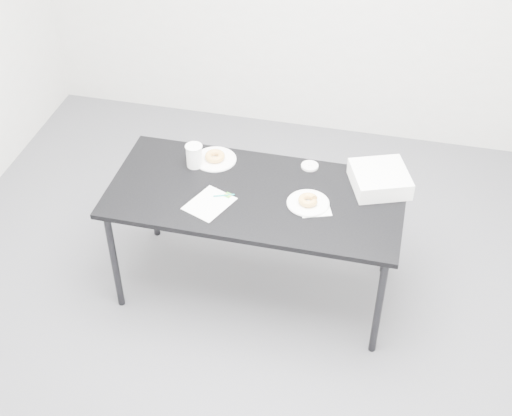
% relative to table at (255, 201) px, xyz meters
% --- Properties ---
extents(floor, '(4.00, 4.00, 0.00)m').
position_rel_table_xyz_m(floor, '(-0.08, -0.17, -0.68)').
color(floor, '#49494E').
rests_on(floor, ground).
extents(table, '(1.62, 0.77, 0.74)m').
position_rel_table_xyz_m(table, '(0.00, 0.00, 0.00)').
color(table, black).
rests_on(table, floor).
extents(scorecard, '(0.28, 0.31, 0.00)m').
position_rel_table_xyz_m(scorecard, '(-0.22, -0.14, 0.06)').
color(scorecard, white).
rests_on(scorecard, table).
extents(logo_patch, '(0.05, 0.05, 0.00)m').
position_rel_table_xyz_m(logo_patch, '(-0.14, -0.05, 0.06)').
color(logo_patch, '#3C922A').
rests_on(logo_patch, scorecard).
extents(pen, '(0.11, 0.05, 0.01)m').
position_rel_table_xyz_m(pen, '(-0.16, -0.06, 0.06)').
color(pen, '#0C8480').
rests_on(pen, scorecard).
extents(napkin, '(0.21, 0.21, 0.00)m').
position_rel_table_xyz_m(napkin, '(0.34, -0.04, 0.06)').
color(napkin, white).
rests_on(napkin, table).
extents(plate_near, '(0.23, 0.23, 0.01)m').
position_rel_table_xyz_m(plate_near, '(0.30, -0.02, 0.06)').
color(plate_near, white).
rests_on(plate_near, napkin).
extents(donut_near, '(0.13, 0.13, 0.04)m').
position_rel_table_xyz_m(donut_near, '(0.30, -0.02, 0.08)').
color(donut_near, gold).
rests_on(donut_near, plate_near).
extents(plate_far, '(0.25, 0.25, 0.01)m').
position_rel_table_xyz_m(plate_far, '(-0.30, 0.25, 0.06)').
color(plate_far, white).
rests_on(plate_far, table).
extents(donut_far, '(0.12, 0.12, 0.04)m').
position_rel_table_xyz_m(donut_far, '(-0.30, 0.25, 0.08)').
color(donut_far, gold).
rests_on(donut_far, plate_far).
extents(coffee_cup, '(0.09, 0.09, 0.14)m').
position_rel_table_xyz_m(coffee_cup, '(-0.40, 0.17, 0.13)').
color(coffee_cup, white).
rests_on(coffee_cup, table).
extents(cup_lid, '(0.10, 0.10, 0.01)m').
position_rel_table_xyz_m(cup_lid, '(0.25, 0.31, 0.06)').
color(cup_lid, white).
rests_on(cup_lid, table).
extents(bakery_box, '(0.38, 0.38, 0.10)m').
position_rel_table_xyz_m(bakery_box, '(0.65, 0.22, 0.11)').
color(bakery_box, white).
rests_on(bakery_box, table).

